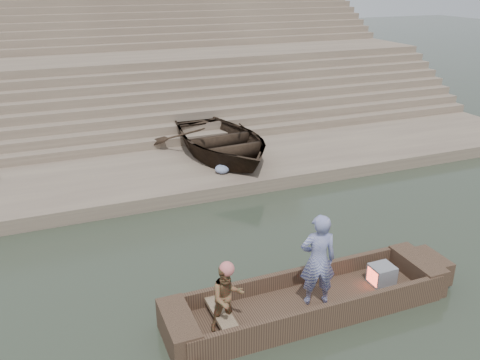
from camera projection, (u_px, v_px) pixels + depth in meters
lower_landing at (98, 185)px, 14.98m from camera, size 32.00×4.00×0.40m
mid_landing at (71, 94)px, 20.97m from camera, size 32.00×3.00×2.80m
upper_landing at (57, 44)px, 26.52m from camera, size 32.00×3.00×5.20m
ghat_steps at (66, 77)px, 22.27m from camera, size 32.00×11.00×5.20m
main_rowboat at (308, 306)px, 9.65m from camera, size 5.00×1.30×0.22m
rowboat_trim at (319, 295)px, 9.64m from camera, size 6.04×2.63×1.93m
standing_man at (318, 260)px, 9.24m from camera, size 0.76×0.60×1.85m
rowing_man at (227, 297)px, 8.67m from camera, size 0.62×0.48×1.26m
television at (381, 275)px, 10.10m from camera, size 0.46×0.42×0.40m
beached_rowboat at (222, 140)px, 16.56m from camera, size 4.09×5.47×1.08m
cloth_bundles at (108, 172)px, 15.02m from camera, size 6.93×2.46×0.26m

